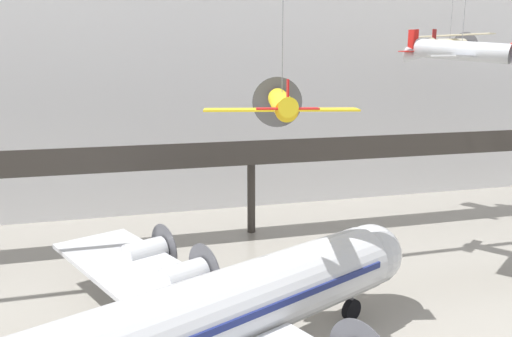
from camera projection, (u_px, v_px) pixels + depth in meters
hangar_back_wall at (227, 90)px, 50.96m from camera, size 140.00×3.00×24.14m
mezzanine_walkway at (254, 157)px, 42.10m from camera, size 110.00×3.20×8.61m
airliner_silver_main at (204, 318)px, 22.00m from camera, size 25.98×30.50×10.52m
suspended_plane_silver_racer at (461, 51)px, 33.21m from camera, size 8.35×7.74×6.36m
suspended_plane_cream_biplane at (450, 44)px, 44.66m from camera, size 6.25×7.12×5.52m
suspended_plane_yellow_lowwing at (282, 104)px, 24.65m from camera, size 7.83×6.50×9.22m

